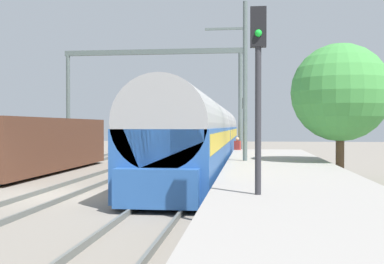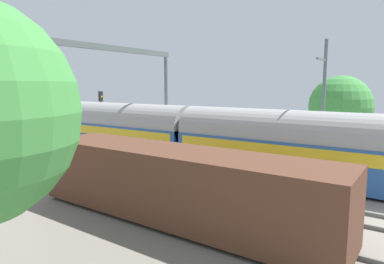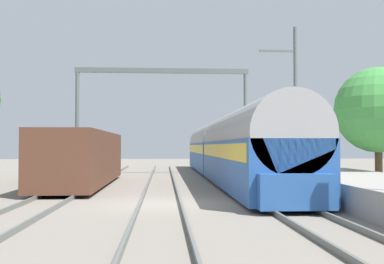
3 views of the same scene
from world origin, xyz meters
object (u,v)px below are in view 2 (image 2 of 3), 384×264
Objects in this scene: railway_signal_far at (101,110)px; passenger_train at (190,135)px; freight_car at (176,184)px; catenary_gantry at (103,80)px; person_crossing at (186,143)px.

passenger_train is at bearing -99.75° from railway_signal_far.
railway_signal_far is at bearing 80.25° from passenger_train.
passenger_train is 2.53× the size of freight_car.
freight_car is at bearing -147.77° from passenger_train.
catenary_gantry is (4.19, 8.92, 4.18)m from freight_car.
railway_signal_far is 0.38× the size of catenary_gantry.
person_crossing is 9.77m from railway_signal_far.
freight_car is 7.51× the size of person_crossing.
person_crossing is at bearing -18.55° from catenary_gantry.
person_crossing is (10.22, 6.89, -0.44)m from freight_car.
railway_signal_far is at bearing 57.96° from freight_car.
freight_car is at bearing -122.04° from railway_signal_far.
catenary_gantry is (-6.10, -7.53, 2.55)m from railway_signal_far.
passenger_train is 6.81× the size of railway_signal_far.
passenger_train is 2.57× the size of catenary_gantry.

